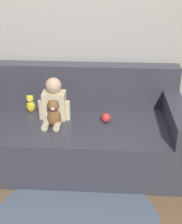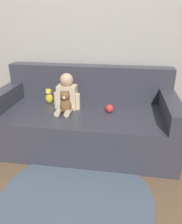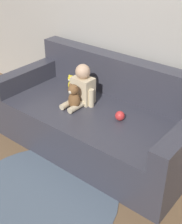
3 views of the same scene
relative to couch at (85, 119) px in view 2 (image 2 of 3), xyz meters
name	(u,v)px [view 2 (image 2 of 3)]	position (x,y,z in m)	size (l,w,h in m)	color
ground_plane	(84,144)	(0.00, -0.06, -0.30)	(12.00, 12.00, 0.00)	brown
wall_back	(91,27)	(0.00, 0.52, 1.00)	(8.00, 0.05, 2.60)	#ADA89E
couch	(85,119)	(0.00, 0.00, 0.00)	(2.02, 0.98, 0.87)	#383842
person_baby	(67,95)	(-0.19, -0.03, 0.31)	(0.30, 0.34, 0.41)	beige
teddy_bear_brown	(66,102)	(-0.17, -0.18, 0.27)	(0.13, 0.12, 0.26)	brown
plush_toy_side	(49,96)	(-0.45, 0.10, 0.23)	(0.09, 0.08, 0.18)	yellow
toy_ball	(110,108)	(0.29, -0.07, 0.19)	(0.09, 0.09, 0.09)	red
floor_rug	(76,197)	(0.08, -0.90, -0.30)	(1.32, 1.32, 0.01)	slate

